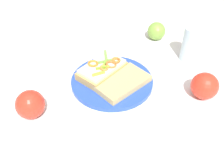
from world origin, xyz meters
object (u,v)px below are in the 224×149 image
sandwich (103,69)px  drinking_glass (190,44)px  plate (112,81)px  apple_2 (30,104)px  bread_slice_side (122,82)px  apple_1 (156,31)px  apple_0 (205,86)px

sandwich → drinking_glass: drinking_glass is taller
plate → apple_2: apple_2 is taller
apple_2 → plate: bearing=-132.7°
bread_slice_side → apple_1: apple_1 is taller
bread_slice_side → apple_2: (0.22, 0.18, 0.02)m
plate → drinking_glass: bearing=-139.0°
plate → drinking_glass: size_ratio=2.09×
apple_1 → drinking_glass: (-0.13, 0.12, 0.03)m
apple_1 → apple_0: bearing=121.1°
apple_0 → drinking_glass: size_ratio=0.65×
plate → bread_slice_side: bread_slice_side is taller
drinking_glass → sandwich: bearing=34.2°
sandwich → bread_slice_side: bearing=-90.8°
apple_1 → bread_slice_side: bearing=79.5°
sandwich → apple_2: bearing=171.6°
sandwich → bread_slice_side: (-0.08, 0.04, -0.01)m
plate → apple_0: size_ratio=3.23×
sandwich → apple_1: (-0.14, -0.30, 0.00)m
bread_slice_side → apple_1: bearing=21.9°
bread_slice_side → apple_2: apple_2 is taller
apple_0 → apple_1: (0.19, -0.31, -0.01)m
apple_1 → apple_2: bearing=61.3°
plate → apple_0: (-0.29, -0.01, 0.03)m
sandwich → apple_0: (-0.32, 0.01, 0.01)m
bread_slice_side → drinking_glass: drinking_glass is taller
bread_slice_side → apple_0: 0.25m
plate → apple_1: (-0.10, -0.32, 0.03)m
apple_1 → drinking_glass: 0.18m
apple_2 → drinking_glass: drinking_glass is taller
plate → apple_2: 0.27m
apple_0 → drinking_glass: 0.20m
apple_0 → plate: bearing=2.3°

